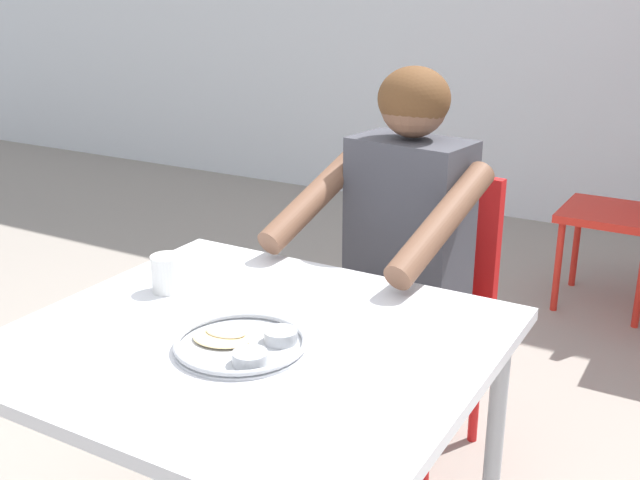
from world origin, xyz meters
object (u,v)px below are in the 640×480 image
at_px(thali_tray, 243,343).
at_px(table_foreground, 251,367).
at_px(chair_red_left, 635,201).
at_px(diner_foreground, 392,246).
at_px(chair_foreground, 426,293).
at_px(drinking_cup, 167,272).

bearing_deg(thali_tray, table_foreground, 110.67).
relative_size(thali_tray, chair_red_left, 0.31).
bearing_deg(table_foreground, diner_foreground, 87.63).
xyz_separation_m(table_foreground, chair_foreground, (0.05, 0.89, -0.14)).
bearing_deg(thali_tray, drinking_cup, 154.57).
distance_m(table_foreground, chair_red_left, 2.38).
relative_size(thali_tray, drinking_cup, 3.05).
height_order(drinking_cup, chair_foreground, chair_foreground).
bearing_deg(chair_red_left, chair_foreground, -106.08).
distance_m(table_foreground, drinking_cup, 0.36).
height_order(drinking_cup, chair_red_left, chair_red_left).
bearing_deg(chair_red_left, drinking_cup, -109.44).
bearing_deg(diner_foreground, chair_red_left, 75.22).
bearing_deg(table_foreground, thali_tray, -69.33).
relative_size(table_foreground, thali_tray, 3.58).
height_order(drinking_cup, diner_foreground, diner_foreground).
height_order(diner_foreground, chair_red_left, diner_foreground).
xyz_separation_m(drinking_cup, chair_red_left, (0.79, 2.23, -0.26)).
xyz_separation_m(thali_tray, diner_foreground, (0.01, 0.73, -0.01)).
relative_size(drinking_cup, chair_red_left, 0.10).
bearing_deg(table_foreground, drinking_cup, 161.91).
bearing_deg(diner_foreground, thali_tray, -90.46).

